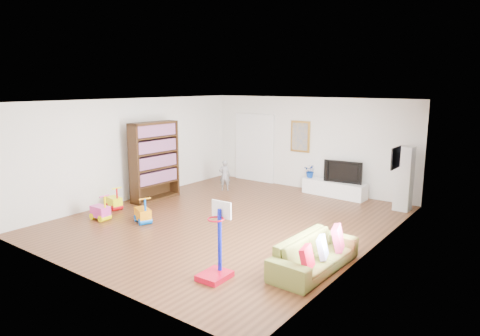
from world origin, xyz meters
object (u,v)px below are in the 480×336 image
Objects in this scene: sofa at (315,254)px; basketball_hoop at (214,242)px; bookshelf at (155,161)px; media_console at (334,189)px.

basketball_hoop is at bearing 140.63° from sofa.
basketball_hoop is (4.41, -2.77, -0.42)m from bookshelf.
sofa is (5.53, -1.50, -0.77)m from bookshelf.
bookshelf is (-3.74, -3.19, 0.83)m from media_console.
basketball_hoop is (0.67, -5.95, 0.42)m from media_console.
sofa is at bearing 47.08° from basketball_hoop.
sofa is (1.78, -4.68, 0.07)m from media_console.
media_console is 6.00m from basketball_hoop.
media_console is at bearing 22.79° from sofa.
bookshelf reaches higher than media_console.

